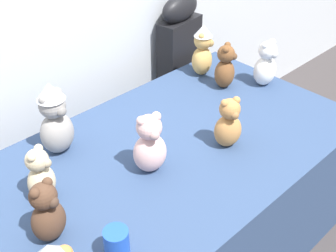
{
  "coord_description": "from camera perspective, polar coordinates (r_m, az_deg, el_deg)",
  "views": [
    {
      "loc": [
        -0.97,
        -0.77,
        1.83
      ],
      "look_at": [
        0.0,
        0.25,
        0.83
      ],
      "focal_mm": 46.19,
      "sensor_mm": 36.0,
      "label": 1
    }
  ],
  "objects": [
    {
      "name": "instrument_case",
      "position": [
        2.65,
        1.43,
        6.15
      ],
      "size": [
        0.29,
        0.16,
        1.06
      ],
      "rotation": [
        0.0,
        0.0,
        0.14
      ],
      "color": "black",
      "rests_on": "ground_plane"
    },
    {
      "name": "teddy_bear_blush",
      "position": [
        1.63,
        -2.42,
        -2.5
      ],
      "size": [
        0.16,
        0.14,
        0.26
      ],
      "rotation": [
        0.0,
        0.0,
        -0.27
      ],
      "color": "beige",
      "rests_on": "display_table"
    },
    {
      "name": "teddy_bear_cocoa",
      "position": [
        1.44,
        -15.66,
        -11.0
      ],
      "size": [
        0.14,
        0.13,
        0.23
      ],
      "rotation": [
        0.0,
        0.0,
        0.31
      ],
      "color": "#4C3323",
      "rests_on": "display_table"
    },
    {
      "name": "teddy_bear_caramel",
      "position": [
        1.78,
        7.98,
        0.27
      ],
      "size": [
        0.14,
        0.13,
        0.23
      ],
      "rotation": [
        0.0,
        0.0,
        -0.34
      ],
      "color": "#B27A42",
      "rests_on": "display_table"
    },
    {
      "name": "party_cup_blue",
      "position": [
        1.38,
        -6.78,
        -15.17
      ],
      "size": [
        0.08,
        0.08,
        0.11
      ],
      "primitive_type": "cylinder",
      "color": "blue",
      "rests_on": "display_table"
    },
    {
      "name": "teddy_bear_ash",
      "position": [
        1.76,
        -14.71,
        0.87
      ],
      "size": [
        0.16,
        0.15,
        0.32
      ],
      "rotation": [
        0.0,
        0.0,
        0.19
      ],
      "color": "gray",
      "rests_on": "display_table"
    },
    {
      "name": "teddy_bear_sand",
      "position": [
        1.59,
        -16.49,
        -6.25
      ],
      "size": [
        0.14,
        0.14,
        0.22
      ],
      "rotation": [
        0.0,
        0.0,
        0.6
      ],
      "color": "#CCB78E",
      "rests_on": "display_table"
    },
    {
      "name": "teddy_bear_snow",
      "position": [
        2.25,
        12.78,
        7.94
      ],
      "size": [
        0.13,
        0.11,
        0.24
      ],
      "rotation": [
        0.0,
        0.0,
        -0.05
      ],
      "color": "white",
      "rests_on": "display_table"
    },
    {
      "name": "teddy_bear_honey",
      "position": [
        2.3,
        4.58,
        9.88
      ],
      "size": [
        0.16,
        0.15,
        0.28
      ],
      "rotation": [
        0.0,
        0.0,
        0.48
      ],
      "color": "tan",
      "rests_on": "display_table"
    },
    {
      "name": "display_table",
      "position": [
        2.04,
        0.0,
        -10.96
      ],
      "size": [
        1.69,
        0.96,
        0.71
      ],
      "primitive_type": "cube",
      "color": "navy",
      "rests_on": "ground_plane"
    },
    {
      "name": "teddy_bear_chestnut",
      "position": [
        2.2,
        7.55,
        7.68
      ],
      "size": [
        0.15,
        0.15,
        0.23
      ],
      "rotation": [
        0.0,
        0.0,
        0.53
      ],
      "color": "brown",
      "rests_on": "display_table"
    }
  ]
}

